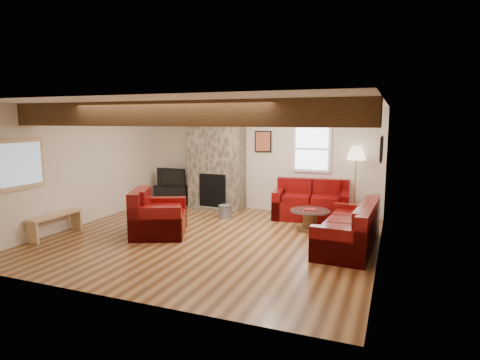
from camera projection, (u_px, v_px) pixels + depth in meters
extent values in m
plane|color=#522E15|center=(210.00, 239.00, 7.56)|extent=(8.00, 8.00, 0.00)
plane|color=white|center=(208.00, 104.00, 7.19)|extent=(8.00, 8.00, 0.00)
plane|color=beige|center=(258.00, 159.00, 9.91)|extent=(8.00, 0.00, 8.00)
plane|color=beige|center=(110.00, 200.00, 4.85)|extent=(8.00, 0.00, 8.00)
plane|color=beige|center=(81.00, 166.00, 8.46)|extent=(0.00, 7.50, 7.50)
plane|color=beige|center=(381.00, 182.00, 6.30)|extent=(0.00, 7.50, 7.50)
cube|color=#321D0F|center=(172.00, 114.00, 6.07)|extent=(6.00, 0.36, 0.38)
cube|color=#3A352D|center=(217.00, 159.00, 10.04)|extent=(1.40, 0.50, 2.50)
cube|color=black|center=(213.00, 192.00, 9.93)|extent=(0.70, 0.06, 0.90)
cube|color=#3A352D|center=(212.00, 209.00, 9.94)|extent=(1.00, 0.25, 0.08)
cylinder|color=#452D16|center=(310.00, 229.00, 8.18)|extent=(0.55, 0.55, 0.04)
cylinder|color=#452D16|center=(310.00, 221.00, 8.16)|extent=(0.29, 0.29, 0.37)
cylinder|color=white|center=(310.00, 211.00, 8.12)|extent=(0.82, 0.82, 0.02)
cube|color=maroon|center=(310.00, 210.00, 8.12)|extent=(0.23, 0.16, 0.03)
cube|color=black|center=(173.00, 195.00, 10.69)|extent=(0.97, 0.39, 0.49)
imported|color=black|center=(173.00, 177.00, 10.62)|extent=(0.83, 0.11, 0.48)
cylinder|color=tan|center=(354.00, 218.00, 9.05)|extent=(0.30, 0.30, 0.03)
cylinder|color=tan|center=(355.00, 187.00, 8.95)|extent=(0.03, 0.03, 1.48)
cone|color=beige|center=(357.00, 153.00, 8.83)|extent=(0.42, 0.42, 0.30)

